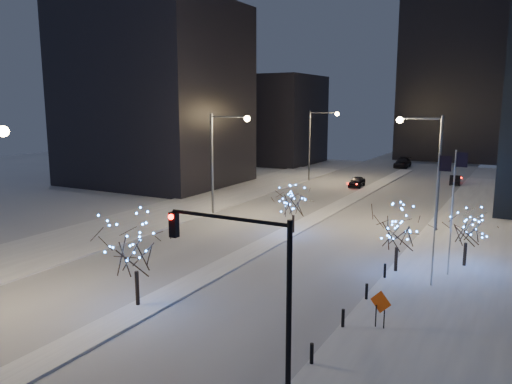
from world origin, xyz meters
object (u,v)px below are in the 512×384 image
Objects in this scene: street_lamp_w_far at (317,136)px; holiday_tree_median_near at (135,246)px; traffic_signal_east at (250,275)px; car_far at (403,163)px; street_lamp_east at (429,157)px; street_lamp_w_mid at (221,150)px; construction_sign at (380,305)px; holiday_tree_plaza_far at (467,227)px; car_near at (357,182)px; car_mid at (455,180)px; holiday_tree_median_far at (294,202)px; holiday_tree_plaza_near at (398,229)px.

holiday_tree_median_near is (8.44, -46.73, -3.03)m from street_lamp_w_far.
traffic_signal_east reaches higher than car_far.
street_lamp_east is (19.02, -22.00, -0.05)m from street_lamp_w_far.
street_lamp_w_mid is 23.50m from holiday_tree_median_near.
traffic_signal_east is 3.70× the size of construction_sign.
street_lamp_w_far reaches higher than construction_sign.
holiday_tree_plaza_far is at bearing 46.69° from holiday_tree_median_near.
street_lamp_w_far is at bearing 126.85° from holiday_tree_plaza_far.
car_near is (-12.29, 19.86, -5.76)m from street_lamp_east.
traffic_signal_east is 1.81× the size of car_mid.
construction_sign is at bearing -64.36° from street_lamp_w_far.
car_far is 1.42× the size of holiday_tree_median_far.
street_lamp_w_mid and street_lamp_east have the same top height.
holiday_tree_median_far is (-9.58, -6.54, -3.69)m from street_lamp_east.
holiday_tree_plaza_near reaches higher than holiday_tree_median_far.
holiday_tree_plaza_near is at bearing 48.31° from holiday_tree_median_near.
holiday_tree_plaza_near is (11.00, 12.35, -0.48)m from holiday_tree_median_near.
street_lamp_w_mid is 21.86m from holiday_tree_plaza_near.
car_near is 33.34m from holiday_tree_plaza_far.
traffic_signal_east reaches higher than holiday_tree_plaza_near.
street_lamp_w_far is 1.43× the size of traffic_signal_east.
holiday_tree_plaza_far is at bearing 74.96° from traffic_signal_east.
car_mid is at bearing 98.08° from holiday_tree_plaza_far.
car_mid is at bearing 89.94° from traffic_signal_east.
car_mid is 0.69× the size of car_far.
holiday_tree_plaza_near is at bearing -71.43° from car_near.
street_lamp_w_far is 1.00× the size of street_lamp_east.
holiday_tree_median_far is at bearing -145.67° from street_lamp_east.
holiday_tree_median_far is (9.44, -3.54, -3.74)m from street_lamp_w_mid.
street_lamp_w_far is (0.00, 25.00, 0.00)m from street_lamp_w_mid.
street_lamp_w_far is at bearing 130.85° from street_lamp_east.
street_lamp_w_far reaches higher than holiday_tree_plaza_near.
construction_sign is at bearing -85.35° from street_lamp_east.
holiday_tree_median_near reaches higher than holiday_tree_plaza_near.
street_lamp_east is 2.47× the size of car_near.
street_lamp_w_far is 2.52× the size of holiday_tree_median_far.
construction_sign reaches higher than car_far.
car_near reaches higher than car_mid.
construction_sign is at bearing -52.39° from holiday_tree_median_far.
car_far is at bearing 85.37° from car_near.
car_near is 1.00× the size of holiday_tree_plaza_far.
holiday_tree_median_near is 1.15× the size of holiday_tree_plaza_near.
street_lamp_east is 1.98× the size of holiday_tree_median_near.
street_lamp_w_far is 48.23m from construction_sign.
street_lamp_w_far is 54.07m from traffic_signal_east.
holiday_tree_plaza_far is at bearing 41.40° from holiday_tree_plaza_near.
car_mid is (11.21, 8.52, -0.05)m from car_near.
traffic_signal_east is 57.54m from car_mid.
holiday_tree_plaza_near is at bearing 84.64° from traffic_signal_east.
traffic_signal_east is 1.77× the size of holiday_tree_median_far.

